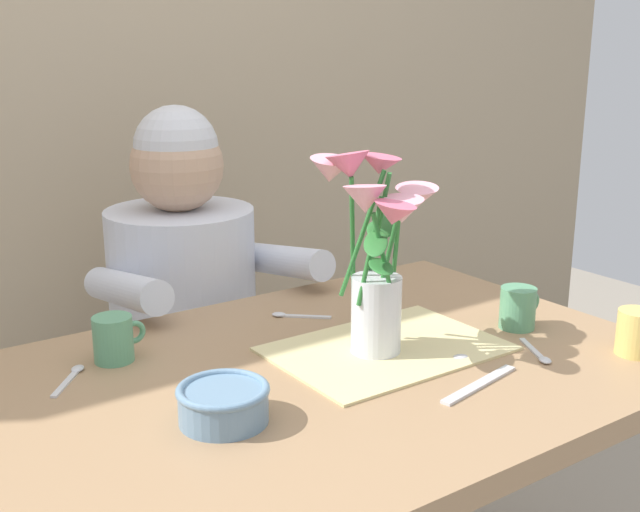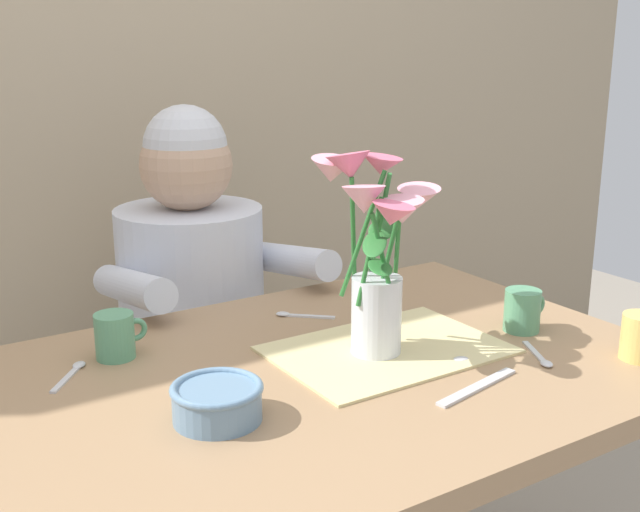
{
  "view_description": "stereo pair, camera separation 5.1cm",
  "coord_description": "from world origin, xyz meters",
  "px_view_note": "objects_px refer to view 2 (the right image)",
  "views": [
    {
      "loc": [
        -0.71,
        -1.01,
        1.28
      ],
      "look_at": [
        0.04,
        0.05,
        0.92
      ],
      "focal_mm": 44.45,
      "sensor_mm": 36.0,
      "label": 1
    },
    {
      "loc": [
        -0.66,
        -1.03,
        1.28
      ],
      "look_at": [
        0.04,
        0.05,
        0.92
      ],
      "focal_mm": 44.45,
      "sensor_mm": 36.0,
      "label": 2
    }
  ],
  "objects_px": {
    "seated_person": "(195,346)",
    "dinner_knife": "(477,387)",
    "tea_cup": "(116,336)",
    "flower_vase": "(376,244)",
    "ceramic_bowl": "(217,401)",
    "ceramic_mug": "(523,310)"
  },
  "relations": [
    {
      "from": "dinner_knife",
      "to": "tea_cup",
      "type": "xyz_separation_m",
      "value": [
        -0.44,
        0.43,
        0.04
      ]
    },
    {
      "from": "ceramic_bowl",
      "to": "ceramic_mug",
      "type": "xyz_separation_m",
      "value": [
        0.65,
        0.02,
        0.01
      ]
    },
    {
      "from": "dinner_knife",
      "to": "ceramic_bowl",
      "type": "bearing_deg",
      "value": 150.96
    },
    {
      "from": "flower_vase",
      "to": "ceramic_mug",
      "type": "distance_m",
      "value": 0.35
    },
    {
      "from": "dinner_knife",
      "to": "ceramic_mug",
      "type": "distance_m",
      "value": 0.29
    },
    {
      "from": "flower_vase",
      "to": "ceramic_bowl",
      "type": "xyz_separation_m",
      "value": [
        -0.34,
        -0.08,
        -0.17
      ]
    },
    {
      "from": "dinner_knife",
      "to": "ceramic_mug",
      "type": "height_order",
      "value": "ceramic_mug"
    },
    {
      "from": "flower_vase",
      "to": "tea_cup",
      "type": "xyz_separation_m",
      "value": [
        -0.39,
        0.23,
        -0.16
      ]
    },
    {
      "from": "ceramic_bowl",
      "to": "dinner_knife",
      "type": "relative_size",
      "value": 0.72
    },
    {
      "from": "flower_vase",
      "to": "ceramic_bowl",
      "type": "relative_size",
      "value": 2.63
    },
    {
      "from": "dinner_knife",
      "to": "flower_vase",
      "type": "bearing_deg",
      "value": 92.76
    },
    {
      "from": "ceramic_bowl",
      "to": "tea_cup",
      "type": "bearing_deg",
      "value": 98.32
    },
    {
      "from": "seated_person",
      "to": "flower_vase",
      "type": "height_order",
      "value": "seated_person"
    },
    {
      "from": "seated_person",
      "to": "ceramic_bowl",
      "type": "xyz_separation_m",
      "value": [
        -0.27,
        -0.69,
        0.21
      ]
    },
    {
      "from": "seated_person",
      "to": "flower_vase",
      "type": "relative_size",
      "value": 3.17
    },
    {
      "from": "ceramic_bowl",
      "to": "tea_cup",
      "type": "height_order",
      "value": "tea_cup"
    },
    {
      "from": "seated_person",
      "to": "dinner_knife",
      "type": "bearing_deg",
      "value": -80.13
    },
    {
      "from": "flower_vase",
      "to": "ceramic_bowl",
      "type": "bearing_deg",
      "value": -166.83
    },
    {
      "from": "tea_cup",
      "to": "flower_vase",
      "type": "bearing_deg",
      "value": -30.45
    },
    {
      "from": "seated_person",
      "to": "dinner_knife",
      "type": "distance_m",
      "value": 0.85
    },
    {
      "from": "ceramic_bowl",
      "to": "flower_vase",
      "type": "bearing_deg",
      "value": 13.17
    },
    {
      "from": "ceramic_mug",
      "to": "tea_cup",
      "type": "distance_m",
      "value": 0.75
    }
  ]
}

